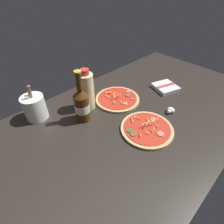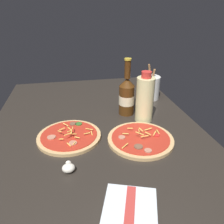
# 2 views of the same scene
# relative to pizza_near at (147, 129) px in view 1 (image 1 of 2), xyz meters

# --- Properties ---
(counter_slab) EXTENTS (1.60, 0.90, 0.03)m
(counter_slab) POSITION_rel_pizza_near_xyz_m (0.07, 0.11, -0.02)
(counter_slab) COLOR #28231E
(counter_slab) RESTS_ON ground
(pizza_near) EXTENTS (0.25, 0.25, 0.04)m
(pizza_near) POSITION_rel_pizza_near_xyz_m (0.00, 0.00, 0.00)
(pizza_near) COLOR tan
(pizza_near) RESTS_ON counter_slab
(pizza_far) EXTENTS (0.26, 0.26, 0.04)m
(pizza_far) POSITION_rel_pizza_near_xyz_m (0.08, 0.27, 0.00)
(pizza_far) COLOR tan
(pizza_far) RESTS_ON counter_slab
(beer_bottle) EXTENTS (0.07, 0.07, 0.27)m
(beer_bottle) POSITION_rel_pizza_near_xyz_m (-0.17, 0.28, 0.09)
(beer_bottle) COLOR #47280F
(beer_bottle) RESTS_ON counter_slab
(oil_bottle) EXTENTS (0.08, 0.08, 0.23)m
(oil_bottle) POSITION_rel_pizza_near_xyz_m (-0.09, 0.34, 0.10)
(oil_bottle) COLOR beige
(oil_bottle) RESTS_ON counter_slab
(mushroom_left) EXTENTS (0.04, 0.04, 0.03)m
(mushroom_left) POSITION_rel_pizza_near_xyz_m (0.20, -0.01, 0.01)
(mushroom_left) COLOR white
(mushroom_left) RESTS_ON counter_slab
(utensil_crock) EXTENTS (0.11, 0.11, 0.20)m
(utensil_crock) POSITION_rel_pizza_near_xyz_m (-0.33, 0.45, 0.06)
(utensil_crock) COLOR silver
(utensil_crock) RESTS_ON counter_slab
(dish_towel) EXTENTS (0.17, 0.17, 0.03)m
(dish_towel) POSITION_rel_pizza_near_xyz_m (0.38, 0.15, 0.00)
(dish_towel) COLOR silver
(dish_towel) RESTS_ON counter_slab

